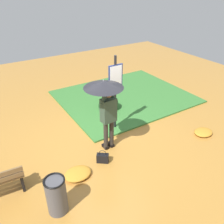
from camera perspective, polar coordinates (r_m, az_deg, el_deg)
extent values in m
plane|color=#B27A33|center=(6.67, -2.28, -7.94)|extent=(18.00, 18.00, 0.00)
cube|color=#387533|center=(9.25, 3.05, 3.77)|extent=(4.80, 4.00, 0.05)
cylinder|color=#2D2823|center=(6.36, -0.12, -5.25)|extent=(0.12, 0.12, 0.86)
cylinder|color=#2D2823|center=(6.28, -1.52, -5.75)|extent=(0.12, 0.12, 0.86)
cube|color=black|center=(6.61, -0.30, -7.85)|extent=(0.12, 0.23, 0.08)
cube|color=black|center=(6.54, -1.66, -8.35)|extent=(0.12, 0.23, 0.08)
cube|color=#334738|center=(5.92, -0.87, 0.44)|extent=(0.39, 0.26, 0.64)
sphere|color=#8C664C|center=(5.70, -0.90, 4.47)|extent=(0.20, 0.20, 0.20)
ellipsoid|color=black|center=(5.69, -0.90, 4.74)|extent=(0.20, 0.20, 0.15)
cylinder|color=#334738|center=(5.93, 0.77, 2.84)|extent=(0.18, 0.13, 0.18)
cylinder|color=#334738|center=(5.88, 0.40, 3.57)|extent=(0.24, 0.11, 0.33)
cube|color=black|center=(5.77, -0.24, 4.56)|extent=(0.07, 0.02, 0.14)
cylinder|color=#334738|center=(5.73, -2.25, 2.09)|extent=(0.11, 0.10, 0.09)
cylinder|color=#334738|center=(5.68, -2.09, 2.89)|extent=(0.10, 0.09, 0.23)
cylinder|color=#A5A5AD|center=(5.55, -2.05, 5.79)|extent=(0.02, 0.02, 0.41)
cone|color=black|center=(5.51, -2.07, 6.69)|extent=(0.96, 0.96, 0.16)
sphere|color=#A5A5AD|center=(5.47, -2.09, 7.75)|extent=(0.02, 0.02, 0.02)
cylinder|color=black|center=(6.79, 0.76, 4.23)|extent=(0.07, 0.07, 2.30)
cube|color=navy|center=(6.56, 0.86, 8.52)|extent=(0.44, 0.04, 0.70)
cube|color=silver|center=(6.54, 0.95, 8.47)|extent=(0.38, 0.01, 0.64)
cube|color=black|center=(6.05, -2.29, -11.13)|extent=(0.32, 0.29, 0.24)
torus|color=black|center=(5.94, -2.32, -9.97)|extent=(0.15, 0.12, 0.18)
cube|color=black|center=(5.75, -21.09, -14.95)|extent=(0.08, 0.36, 0.44)
cylinder|color=#4C4C51|center=(4.96, -13.31, -19.22)|extent=(0.40, 0.40, 0.80)
torus|color=black|center=(4.66, -13.91, -15.84)|extent=(0.42, 0.42, 0.04)
ellipsoid|color=#285628|center=(8.20, -0.61, 2.16)|extent=(0.61, 0.61, 0.55)
ellipsoid|color=#1E421E|center=(8.23, -2.04, 1.53)|extent=(0.37, 0.37, 0.37)
ellipsoid|color=#C68428|center=(7.57, 21.29, -4.57)|extent=(0.59, 0.47, 0.13)
ellipsoid|color=#C68428|center=(5.78, -8.30, -14.56)|extent=(0.65, 0.52, 0.14)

